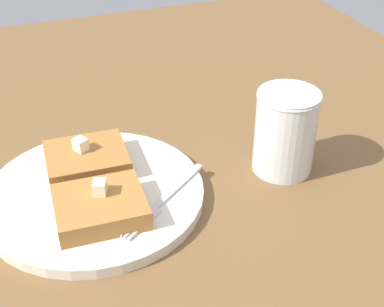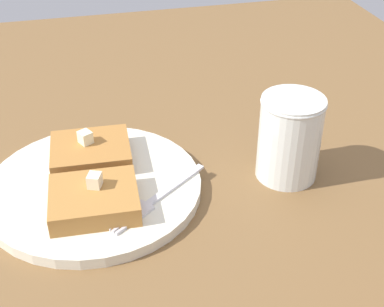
{
  "view_description": "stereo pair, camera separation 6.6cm",
  "coord_description": "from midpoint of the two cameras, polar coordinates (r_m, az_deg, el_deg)",
  "views": [
    {
      "loc": [
        -53.91,
        10.68,
        44.56
      ],
      "look_at": [
        -2.49,
        -8.7,
        7.35
      ],
      "focal_mm": 50.0,
      "sensor_mm": 36.0,
      "label": 1
    },
    {
      "loc": [
        -55.87,
        4.34,
        44.56
      ],
      "look_at": [
        -2.49,
        -8.7,
        7.35
      ],
      "focal_mm": 50.0,
      "sensor_mm": 36.0,
      "label": 2
    }
  ],
  "objects": [
    {
      "name": "butter_pat_primary",
      "position": [
        0.62,
        -12.87,
        -3.66
      ],
      "size": [
        2.06,
        1.97,
        1.63
      ],
      "primitive_type": "cube",
      "rotation": [
        0.0,
        0.0,
        2.76
      ],
      "color": "#F6E8C4",
      "rests_on": "toast_slice_left"
    },
    {
      "name": "fork",
      "position": [
        0.63,
        -6.51,
        -5.37
      ],
      "size": [
        10.75,
        13.66,
        0.36
      ],
      "color": "silver",
      "rests_on": "plate"
    },
    {
      "name": "toast_slice_left",
      "position": [
        0.62,
        -12.79,
        -5.69
      ],
      "size": [
        9.21,
        10.54,
        2.46
      ],
      "primitive_type": "cube",
      "rotation": [
        0.0,
        0.0,
        -0.05
      ],
      "color": "#A87135",
      "rests_on": "plate"
    },
    {
      "name": "table_surface",
      "position": [
        0.7,
        -10.15,
        -4.44
      ],
      "size": [
        126.92,
        126.92,
        2.85
      ],
      "primitive_type": "cube",
      "color": "brown",
      "rests_on": "ground"
    },
    {
      "name": "syrup_jar",
      "position": [
        0.69,
        7.22,
        2.06
      ],
      "size": [
        8.09,
        8.09,
        11.18
      ],
      "color": "#391A05",
      "rests_on": "table_surface"
    },
    {
      "name": "toast_slice_middle",
      "position": [
        0.7,
        -13.82,
        -0.72
      ],
      "size": [
        9.21,
        10.54,
        2.46
      ],
      "primitive_type": "cube",
      "rotation": [
        0.0,
        0.0,
        -0.05
      ],
      "color": "#A76D32",
      "rests_on": "plate"
    },
    {
      "name": "butter_pat_secondary",
      "position": [
        0.7,
        -14.49,
        0.85
      ],
      "size": [
        2.13,
        2.06,
        1.63
      ],
      "primitive_type": "cube",
      "rotation": [
        0.0,
        0.0,
        0.49
      ],
      "color": "#F7F2C6",
      "rests_on": "toast_slice_middle"
    },
    {
      "name": "plate",
      "position": [
        0.67,
        -13.14,
        -4.28
      ],
      "size": [
        26.88,
        26.88,
        1.4
      ],
      "color": "silver",
      "rests_on": "table_surface"
    }
  ]
}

